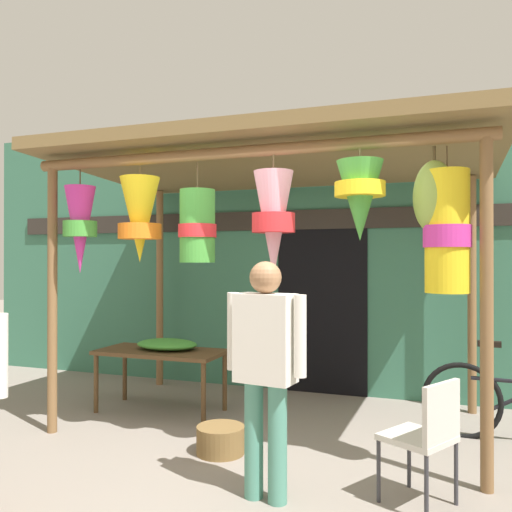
{
  "coord_description": "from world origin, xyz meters",
  "views": [
    {
      "loc": [
        1.45,
        -3.99,
        1.64
      ],
      "look_at": [
        -0.43,
        1.29,
        1.67
      ],
      "focal_mm": 36.92,
      "sensor_mm": 36.0,
      "label": 1
    }
  ],
  "objects_px": {
    "display_table": "(161,357)",
    "shopper_by_bananas": "(265,359)",
    "wicker_basket_by_table": "(221,440)",
    "flower_heap_on_table": "(168,344)",
    "folding_chair": "(427,431)"
  },
  "relations": [
    {
      "from": "flower_heap_on_table",
      "to": "folding_chair",
      "type": "bearing_deg",
      "value": -27.07
    },
    {
      "from": "display_table",
      "to": "folding_chair",
      "type": "bearing_deg",
      "value": -25.71
    },
    {
      "from": "folding_chair",
      "to": "wicker_basket_by_table",
      "type": "relative_size",
      "value": 2.07
    },
    {
      "from": "folding_chair",
      "to": "shopper_by_bananas",
      "type": "height_order",
      "value": "shopper_by_bananas"
    },
    {
      "from": "display_table",
      "to": "flower_heap_on_table",
      "type": "distance_m",
      "value": 0.15
    },
    {
      "from": "folding_chair",
      "to": "shopper_by_bananas",
      "type": "xyz_separation_m",
      "value": [
        -1.04,
        -0.26,
        0.45
      ]
    },
    {
      "from": "display_table",
      "to": "wicker_basket_by_table",
      "type": "bearing_deg",
      "value": -39.58
    },
    {
      "from": "display_table",
      "to": "folding_chair",
      "type": "height_order",
      "value": "folding_chair"
    },
    {
      "from": "wicker_basket_by_table",
      "to": "flower_heap_on_table",
      "type": "bearing_deg",
      "value": 137.34
    },
    {
      "from": "display_table",
      "to": "wicker_basket_by_table",
      "type": "height_order",
      "value": "display_table"
    },
    {
      "from": "flower_heap_on_table",
      "to": "folding_chair",
      "type": "distance_m",
      "value": 3.04
    },
    {
      "from": "flower_heap_on_table",
      "to": "folding_chair",
      "type": "xyz_separation_m",
      "value": [
        2.7,
        -1.38,
        -0.21
      ]
    },
    {
      "from": "flower_heap_on_table",
      "to": "wicker_basket_by_table",
      "type": "xyz_separation_m",
      "value": [
        1.03,
        -0.95,
        -0.6
      ]
    },
    {
      "from": "display_table",
      "to": "shopper_by_bananas",
      "type": "bearing_deg",
      "value": -42.69
    },
    {
      "from": "display_table",
      "to": "wicker_basket_by_table",
      "type": "xyz_separation_m",
      "value": [
        1.09,
        -0.9,
        -0.47
      ]
    }
  ]
}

